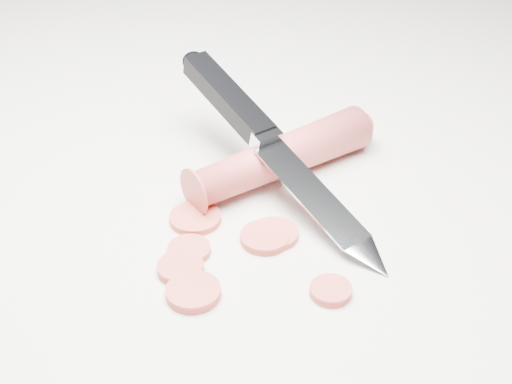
{
  "coord_description": "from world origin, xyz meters",
  "views": [
    {
      "loc": [
        0.02,
        -0.46,
        0.34
      ],
      "look_at": [
        0.01,
        -0.01,
        0.02
      ],
      "focal_mm": 50.0,
      "sensor_mm": 36.0,
      "label": 1
    }
  ],
  "objects": [
    {
      "name": "kitchen_knife",
      "position": [
        0.02,
        0.03,
        0.04
      ],
      "size": [
        0.19,
        0.23,
        0.08
      ],
      "primitive_type": null,
      "color": "#B7BABE",
      "rests_on": "ground"
    },
    {
      "name": "carrot_slice_5",
      "position": [
        -0.04,
        -0.02,
        0.0
      ],
      "size": [
        0.04,
        0.04,
        0.01
      ],
      "primitive_type": "cylinder",
      "color": "#C34336",
      "rests_on": "ground"
    },
    {
      "name": "carrot_slice_1",
      "position": [
        -0.05,
        -0.08,
        0.0
      ],
      "size": [
        0.03,
        0.03,
        0.01
      ],
      "primitive_type": "cylinder",
      "color": "#C34336",
      "rests_on": "ground"
    },
    {
      "name": "carrot_slice_2",
      "position": [
        -0.04,
        -0.06,
        0.0
      ],
      "size": [
        0.03,
        0.03,
        0.01
      ],
      "primitive_type": "cylinder",
      "color": "#C34336",
      "rests_on": "ground"
    },
    {
      "name": "carrot_slice_4",
      "position": [
        0.01,
        -0.04,
        0.0
      ],
      "size": [
        0.04,
        0.04,
        0.01
      ],
      "primitive_type": "cylinder",
      "color": "#C34336",
      "rests_on": "ground"
    },
    {
      "name": "carrot",
      "position": [
        0.03,
        0.04,
        0.02
      ],
      "size": [
        0.16,
        0.13,
        0.03
      ],
      "primitive_type": "cylinder",
      "rotation": [
        1.57,
        0.0,
        -0.92
      ],
      "color": "#BF3F3C",
      "rests_on": "ground"
    },
    {
      "name": "carrot_slice_0",
      "position": [
        -0.03,
        -0.11,
        0.0
      ],
      "size": [
        0.04,
        0.04,
        0.01
      ],
      "primitive_type": "cylinder",
      "color": "#C34336",
      "rests_on": "ground"
    },
    {
      "name": "carrot_slice_3",
      "position": [
        0.02,
        -0.04,
        0.0
      ],
      "size": [
        0.04,
        0.04,
        0.01
      ],
      "primitive_type": "cylinder",
      "color": "#C34336",
      "rests_on": "ground"
    },
    {
      "name": "ground",
      "position": [
        0.0,
        0.0,
        0.0
      ],
      "size": [
        2.4,
        2.4,
        0.0
      ],
      "primitive_type": "plane",
      "color": "silver",
      "rests_on": "ground"
    },
    {
      "name": "carrot_slice_6",
      "position": [
        0.06,
        -0.1,
        0.0
      ],
      "size": [
        0.03,
        0.03,
        0.01
      ],
      "primitive_type": "cylinder",
      "color": "#C34336",
      "rests_on": "ground"
    }
  ]
}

